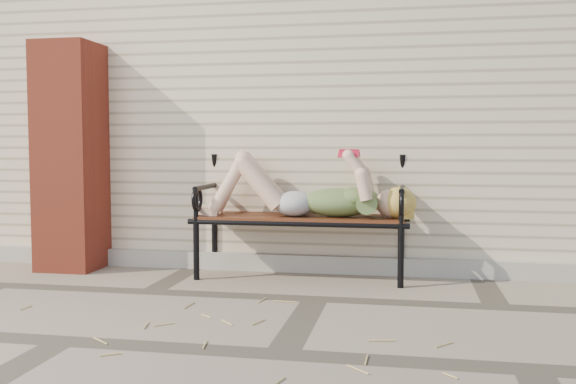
# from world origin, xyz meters

# --- Properties ---
(ground) EXTENTS (80.00, 80.00, 0.00)m
(ground) POSITION_xyz_m (0.00, 0.00, 0.00)
(ground) COLOR gray
(ground) RESTS_ON ground
(house_wall) EXTENTS (8.00, 4.00, 3.00)m
(house_wall) POSITION_xyz_m (0.00, 3.00, 1.50)
(house_wall) COLOR beige
(house_wall) RESTS_ON ground
(foundation_strip) EXTENTS (8.00, 0.10, 0.15)m
(foundation_strip) POSITION_xyz_m (0.00, 0.97, 0.07)
(foundation_strip) COLOR #A6A196
(foundation_strip) RESTS_ON ground
(brick_pillar) EXTENTS (0.50, 0.50, 2.00)m
(brick_pillar) POSITION_xyz_m (-2.30, 0.75, 1.00)
(brick_pillar) COLOR #A63A25
(brick_pillar) RESTS_ON ground
(garden_bench) EXTENTS (1.87, 0.75, 1.21)m
(garden_bench) POSITION_xyz_m (-0.23, 0.86, 0.68)
(garden_bench) COLOR black
(garden_bench) RESTS_ON ground
(reading_woman) EXTENTS (1.77, 0.40, 0.56)m
(reading_woman) POSITION_xyz_m (-0.21, 0.71, 0.72)
(reading_woman) COLOR #0A3647
(reading_woman) RESTS_ON ground
(straw_scatter) EXTENTS (2.99, 1.66, 0.01)m
(straw_scatter) POSITION_xyz_m (-0.25, -1.05, 0.01)
(straw_scatter) COLOR tan
(straw_scatter) RESTS_ON ground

